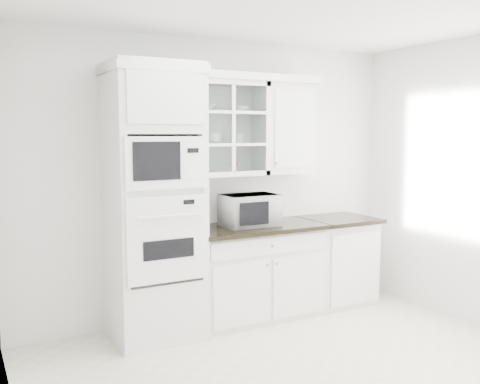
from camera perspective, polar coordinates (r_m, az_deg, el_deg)
ground at (r=4.17m, az=8.58°, el=-19.38°), size 4.00×3.50×0.01m
room_shell at (r=4.11m, az=5.37°, el=5.90°), size 4.00×3.50×2.70m
oven_column at (r=4.70m, az=-9.14°, el=-1.19°), size 0.76×0.68×2.40m
base_cabinet_run at (r=5.29m, az=1.59°, el=-8.41°), size 1.32×0.67×0.92m
extra_base_cabinet at (r=5.84m, az=10.19°, el=-7.10°), size 0.72×0.67×0.92m
upper_cabinet_glass at (r=5.12m, az=-1.57°, el=6.78°), size 0.80×0.33×0.90m
upper_cabinet_solid at (r=5.46m, az=4.81°, el=6.73°), size 0.55×0.33×0.90m
crown_molding at (r=5.08m, az=-2.54°, el=12.26°), size 2.14×0.38×0.07m
countertop_microwave at (r=5.14m, az=0.97°, el=-1.92°), size 0.53×0.44×0.30m
bowl_a at (r=5.03m, az=-3.88°, el=8.94°), size 0.31×0.31×0.06m
bowl_b at (r=5.19m, az=-0.02°, el=8.84°), size 0.22×0.22×0.05m
cup_a at (r=5.05m, az=-2.75°, el=5.74°), size 0.15×0.15×0.10m
cup_b at (r=5.19m, az=-0.19°, el=5.76°), size 0.11×0.11×0.10m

